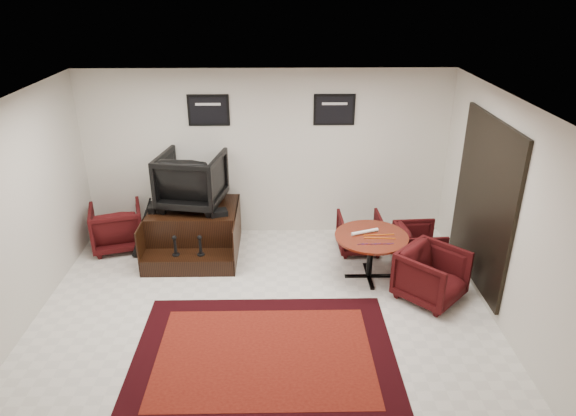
{
  "coord_description": "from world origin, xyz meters",
  "views": [
    {
      "loc": [
        0.21,
        -5.59,
        4.07
      ],
      "look_at": [
        0.33,
        0.9,
        1.15
      ],
      "focal_mm": 32.0,
      "sensor_mm": 36.0,
      "label": 1
    }
  ],
  "objects_px": {
    "table_chair_window": "(419,243)",
    "table_chair_back": "(359,231)",
    "table_chair_corner": "(432,273)",
    "shine_chair": "(192,177)",
    "armchair_side": "(117,225)",
    "meeting_table": "(371,241)",
    "shine_podium": "(194,232)"
  },
  "relations": [
    {
      "from": "table_chair_back",
      "to": "shine_chair",
      "type": "bearing_deg",
      "value": -5.54
    },
    {
      "from": "table_chair_window",
      "to": "shine_podium",
      "type": "bearing_deg",
      "value": 78.8
    },
    {
      "from": "shine_podium",
      "to": "shine_chair",
      "type": "xyz_separation_m",
      "value": [
        0.0,
        0.15,
        0.88
      ]
    },
    {
      "from": "table_chair_window",
      "to": "table_chair_corner",
      "type": "distance_m",
      "value": 0.96
    },
    {
      "from": "shine_chair",
      "to": "shine_podium",
      "type": "bearing_deg",
      "value": 100.19
    },
    {
      "from": "shine_chair",
      "to": "table_chair_back",
      "type": "height_order",
      "value": "shine_chair"
    },
    {
      "from": "armchair_side",
      "to": "meeting_table",
      "type": "xyz_separation_m",
      "value": [
        3.97,
        -1.01,
        0.2
      ]
    },
    {
      "from": "meeting_table",
      "to": "table_chair_back",
      "type": "xyz_separation_m",
      "value": [
        -0.03,
        0.83,
        -0.26
      ]
    },
    {
      "from": "armchair_side",
      "to": "table_chair_back",
      "type": "bearing_deg",
      "value": 161.2
    },
    {
      "from": "shine_podium",
      "to": "table_chair_window",
      "type": "bearing_deg",
      "value": -7.93
    },
    {
      "from": "table_chair_corner",
      "to": "table_chair_back",
      "type": "bearing_deg",
      "value": 74.12
    },
    {
      "from": "table_chair_back",
      "to": "meeting_table",
      "type": "bearing_deg",
      "value": 90.73
    },
    {
      "from": "shine_podium",
      "to": "table_chair_corner",
      "type": "xyz_separation_m",
      "value": [
        3.44,
        -1.44,
        0.07
      ]
    },
    {
      "from": "table_chair_back",
      "to": "table_chair_corner",
      "type": "bearing_deg",
      "value": 117.67
    },
    {
      "from": "shine_chair",
      "to": "armchair_side",
      "type": "relative_size",
      "value": 1.21
    },
    {
      "from": "armchair_side",
      "to": "shine_podium",
      "type": "bearing_deg",
      "value": 157.86
    },
    {
      "from": "table_chair_window",
      "to": "table_chair_corner",
      "type": "xyz_separation_m",
      "value": [
        -0.07,
        -0.95,
        0.06
      ]
    },
    {
      "from": "table_chair_window",
      "to": "table_chair_back",
      "type": "bearing_deg",
      "value": 59.09
    },
    {
      "from": "shine_chair",
      "to": "armchair_side",
      "type": "bearing_deg",
      "value": 10.85
    },
    {
      "from": "armchair_side",
      "to": "table_chair_corner",
      "type": "relative_size",
      "value": 1.0
    },
    {
      "from": "shine_podium",
      "to": "shine_chair",
      "type": "bearing_deg",
      "value": 90.0
    },
    {
      "from": "shine_chair",
      "to": "table_chair_window",
      "type": "bearing_deg",
      "value": 179.93
    },
    {
      "from": "meeting_table",
      "to": "table_chair_corner",
      "type": "xyz_separation_m",
      "value": [
        0.75,
        -0.56,
        -0.2
      ]
    },
    {
      "from": "meeting_table",
      "to": "shine_podium",
      "type": "bearing_deg",
      "value": 161.95
    },
    {
      "from": "armchair_side",
      "to": "table_chair_window",
      "type": "distance_m",
      "value": 4.83
    },
    {
      "from": "shine_chair",
      "to": "table_chair_corner",
      "type": "bearing_deg",
      "value": 165.41
    },
    {
      "from": "shine_podium",
      "to": "shine_chair",
      "type": "distance_m",
      "value": 0.89
    },
    {
      "from": "shine_podium",
      "to": "armchair_side",
      "type": "bearing_deg",
      "value": 174.12
    },
    {
      "from": "armchair_side",
      "to": "table_chair_window",
      "type": "bearing_deg",
      "value": 156.36
    },
    {
      "from": "shine_chair",
      "to": "armchair_side",
      "type": "distance_m",
      "value": 1.51
    },
    {
      "from": "shine_podium",
      "to": "table_chair_back",
      "type": "height_order",
      "value": "shine_podium"
    },
    {
      "from": "meeting_table",
      "to": "table_chair_window",
      "type": "height_order",
      "value": "same"
    }
  ]
}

